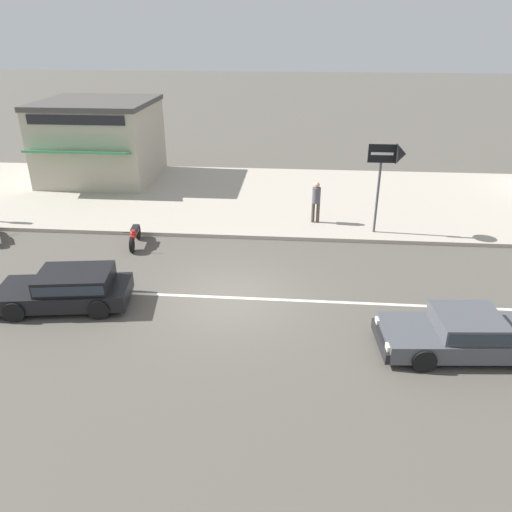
{
  "coord_description": "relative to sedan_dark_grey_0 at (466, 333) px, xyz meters",
  "views": [
    {
      "loc": [
        1.9,
        -13.24,
        7.65
      ],
      "look_at": [
        0.65,
        1.39,
        0.8
      ],
      "focal_mm": 35.0,
      "sensor_mm": 36.0,
      "label": 1
    }
  ],
  "objects": [
    {
      "name": "shopfront_mid_block",
      "position": [
        -14.72,
        14.21,
        1.63
      ],
      "size": [
        5.6,
        6.03,
        4.02
      ],
      "color": "#B2A893",
      "rests_on": "kerb_strip"
    },
    {
      "name": "motorcycle_1",
      "position": [
        -10.46,
        5.87,
        -0.11
      ],
      "size": [
        0.56,
        1.84,
        0.8
      ],
      "color": "black",
      "rests_on": "ground"
    },
    {
      "name": "arrow_signboard",
      "position": [
        -0.81,
        7.62,
        2.58
      ],
      "size": [
        1.39,
        0.76,
        3.52
      ],
      "color": "#4C4C51",
      "rests_on": "kerb_strip"
    },
    {
      "name": "ground_plane",
      "position": [
        -6.32,
        2.2,
        -0.53
      ],
      "size": [
        160.0,
        160.0,
        0.0
      ],
      "primitive_type": "plane",
      "color": "#544F47"
    },
    {
      "name": "pedestrian_near_clock",
      "position": [
        -3.62,
        8.52,
        0.62
      ],
      "size": [
        0.34,
        0.34,
        1.72
      ],
      "color": "#4C4238",
      "rests_on": "kerb_strip"
    },
    {
      "name": "kerb_strip",
      "position": [
        -6.32,
        11.82,
        -0.46
      ],
      "size": [
        68.0,
        10.0,
        0.15
      ],
      "primitive_type": "cube",
      "color": "#ADA393",
      "rests_on": "ground"
    },
    {
      "name": "hatchback_black_2",
      "position": [
        -11.04,
        1.35,
        0.06
      ],
      "size": [
        4.08,
        2.19,
        1.1
      ],
      "color": "black",
      "rests_on": "ground"
    },
    {
      "name": "sedan_dark_grey_0",
      "position": [
        0.0,
        0.0,
        0.0
      ],
      "size": [
        4.53,
        2.09,
        1.06
      ],
      "color": "#47494F",
      "rests_on": "ground"
    },
    {
      "name": "lane_centre_stripe",
      "position": [
        -6.32,
        2.2,
        -0.53
      ],
      "size": [
        50.4,
        0.14,
        0.01
      ],
      "primitive_type": "cube",
      "color": "silver",
      "rests_on": "ground"
    }
  ]
}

